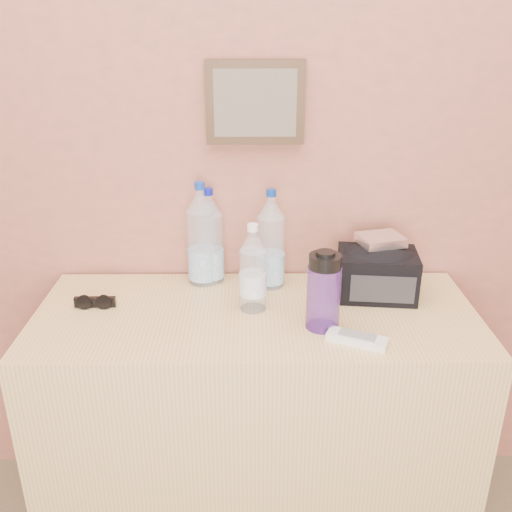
% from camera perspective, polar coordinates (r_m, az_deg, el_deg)
% --- Properties ---
extents(picture_frame, '(0.30, 0.03, 0.25)m').
position_cam_1_polar(picture_frame, '(1.79, -0.09, 15.08)').
color(picture_frame, '#382311').
rests_on(picture_frame, room_shell).
extents(dresser, '(1.32, 0.55, 0.83)m').
position_cam_1_polar(dresser, '(1.94, 0.00, -16.39)').
color(dresser, '#B97F4E').
rests_on(dresser, ground).
extents(pet_large_a, '(0.09, 0.09, 0.34)m').
position_cam_1_polar(pet_large_a, '(1.85, -5.45, 1.68)').
color(pet_large_a, '#A8CAD8').
rests_on(pet_large_a, dresser).
extents(pet_large_b, '(0.09, 0.09, 0.33)m').
position_cam_1_polar(pet_large_b, '(1.82, 1.48, 1.19)').
color(pet_large_b, silver).
rests_on(pet_large_b, dresser).
extents(pet_large_c, '(0.09, 0.09, 0.32)m').
position_cam_1_polar(pet_large_c, '(1.86, -4.64, 1.52)').
color(pet_large_c, silver).
rests_on(pet_large_c, dresser).
extents(pet_small, '(0.08, 0.08, 0.27)m').
position_cam_1_polar(pet_small, '(1.68, -0.31, -1.67)').
color(pet_small, silver).
rests_on(pet_small, dresser).
extents(nalgene_bottle, '(0.09, 0.09, 0.23)m').
position_cam_1_polar(nalgene_bottle, '(1.59, 6.78, -3.46)').
color(nalgene_bottle, '#4D2288').
rests_on(nalgene_bottle, dresser).
extents(sunglasses, '(0.12, 0.05, 0.03)m').
position_cam_1_polar(sunglasses, '(1.80, -15.79, -4.45)').
color(sunglasses, black).
rests_on(sunglasses, dresser).
extents(ac_remote, '(0.17, 0.12, 0.02)m').
position_cam_1_polar(ac_remote, '(1.58, 10.09, -8.18)').
color(ac_remote, silver).
rests_on(ac_remote, dresser).
extents(toiletry_bag, '(0.26, 0.20, 0.16)m').
position_cam_1_polar(toiletry_bag, '(1.82, 12.02, -1.51)').
color(toiletry_bag, black).
rests_on(toiletry_bag, dresser).
extents(foil_packet, '(0.15, 0.14, 0.03)m').
position_cam_1_polar(foil_packet, '(1.81, 12.36, 1.60)').
color(foil_packet, silver).
rests_on(foil_packet, toiletry_bag).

